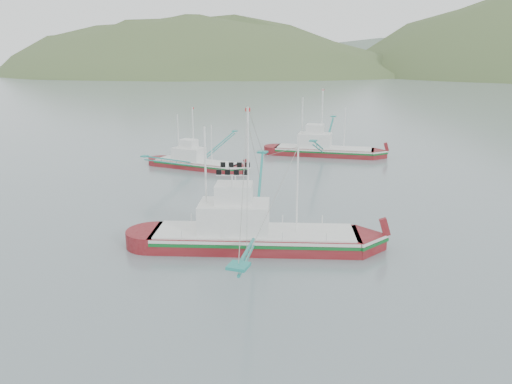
% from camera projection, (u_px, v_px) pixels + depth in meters
% --- Properties ---
extents(ground, '(1200.00, 1200.00, 0.00)m').
position_uv_depth(ground, '(232.00, 248.00, 40.88)').
color(ground, slate).
rests_on(ground, ground).
extents(main_boat, '(17.42, 29.83, 12.34)m').
position_uv_depth(main_boat, '(253.00, 220.00, 40.39)').
color(main_boat, maroon).
rests_on(main_boat, ground).
extents(bg_boat_left, '(12.76, 22.47, 9.13)m').
position_uv_depth(bg_boat_left, '(195.00, 158.00, 69.38)').
color(bg_boat_left, maroon).
rests_on(bg_boat_left, ground).
extents(bg_boat_far, '(15.53, 27.55, 11.17)m').
position_uv_depth(bg_boat_far, '(323.00, 146.00, 78.22)').
color(bg_boat_far, maroon).
rests_on(bg_boat_far, ground).
extents(headland_left, '(448.00, 308.00, 210.00)m').
position_uv_depth(headland_left, '(191.00, 74.00, 425.52)').
color(headland_left, '#45592D').
rests_on(headland_left, ground).
extents(ridge_distant, '(960.00, 400.00, 240.00)m').
position_uv_depth(ridge_distant, '(447.00, 70.00, 542.38)').
color(ridge_distant, slate).
rests_on(ridge_distant, ground).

